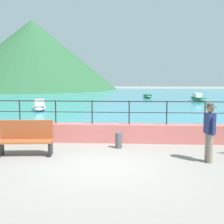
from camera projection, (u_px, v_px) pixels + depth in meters
ground_plane at (103, 167)px, 8.46m from camera, size 120.00×120.00×0.00m
promenade_wall at (111, 133)px, 11.58m from camera, size 20.00×0.56×0.70m
railing at (111, 108)px, 11.47m from camera, size 18.44×0.04×0.90m
lake_water at (124, 98)px, 34.05m from camera, size 64.00×44.32×0.06m
hill_main at (33, 55)px, 53.36m from camera, size 30.09×30.09×12.11m
bench_main at (26, 138)px, 9.67m from camera, size 1.75×0.71×1.13m
person_walking at (209, 130)px, 8.80m from camera, size 0.38×0.56×1.75m
bollard at (119, 140)px, 10.62m from camera, size 0.24×0.24×0.55m
boat_2 at (198, 98)px, 29.08m from camera, size 1.51×2.46×0.76m
boat_3 at (40, 107)px, 21.48m from camera, size 1.40×2.45×0.76m
boat_6 at (147, 96)px, 33.39m from camera, size 1.10×2.37×1.97m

